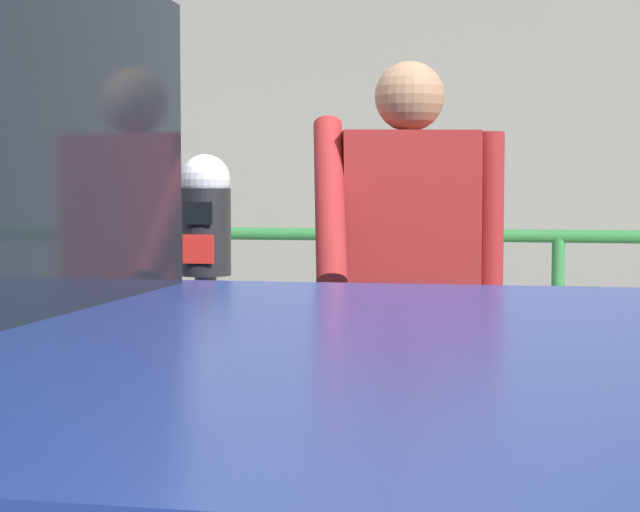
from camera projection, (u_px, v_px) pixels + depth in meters
name	position (u px, v px, depth m)	size (l,w,h in m)	color
parking_meter	(206.00, 276.00, 3.22)	(0.16, 0.17, 1.36)	slate
pedestrian_at_meter	(409.00, 287.00, 3.21)	(0.60, 0.58, 1.65)	slate
background_railing	(327.00, 290.00, 4.91)	(24.06, 0.06, 1.07)	#2D7A38
backdrop_wall	(391.00, 137.00, 6.94)	(32.00, 0.50, 3.51)	gray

